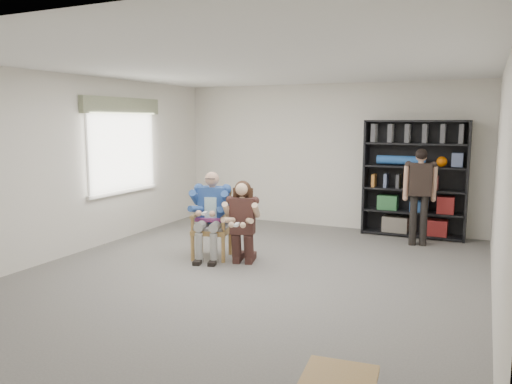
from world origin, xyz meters
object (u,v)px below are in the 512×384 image
at_px(armchair, 212,225).
at_px(kneeling_woman, 242,223).
at_px(bookshelf, 414,179).
at_px(seated_man, 211,215).
at_px(standing_man, 419,197).

distance_m(armchair, kneeling_woman, 0.60).
bearing_deg(bookshelf, armchair, -133.05).
height_order(armchair, seated_man, seated_man).
relative_size(seated_man, kneeling_woman, 1.09).
xyz_separation_m(armchair, standing_man, (2.77, 2.13, 0.30)).
height_order(kneeling_woman, bookshelf, bookshelf).
distance_m(kneeling_woman, bookshelf, 3.56).
distance_m(seated_man, kneeling_woman, 0.59).
height_order(armchair, bookshelf, bookshelf).
bearing_deg(seated_man, bookshelf, 32.58).
bearing_deg(kneeling_woman, armchair, 153.94).
bearing_deg(armchair, seated_man, -104.37).
bearing_deg(seated_man, kneeling_woman, -26.06).
distance_m(seated_man, standing_man, 3.50).
distance_m(armchair, bookshelf, 3.84).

